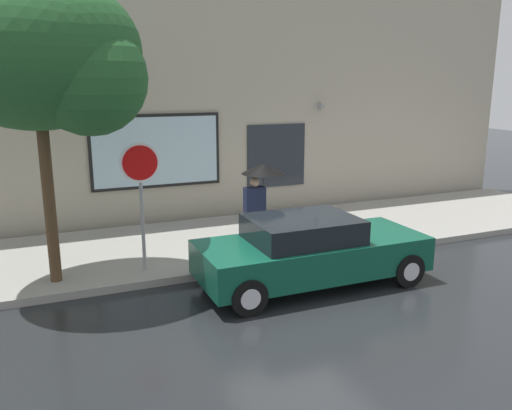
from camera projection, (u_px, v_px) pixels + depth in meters
ground_plane at (300, 286)px, 9.91m from camera, size 60.00×60.00×0.00m
sidewalk at (243, 239)px, 12.58m from camera, size 20.00×4.00×0.15m
building_facade at (208, 93)px, 14.02m from camera, size 20.00×0.67×7.00m
parked_car at (310, 251)px, 9.83m from camera, size 4.35×1.82×1.34m
fire_hydrant at (340, 228)px, 11.91m from camera, size 0.30×0.44×0.74m
pedestrian_with_umbrella at (261, 181)px, 11.49m from camera, size 0.99×0.99×1.88m
street_tree at (46, 57)px, 8.81m from camera, size 3.59×3.05×5.49m
stop_sign at (141, 182)px, 9.87m from camera, size 0.76×0.10×2.53m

